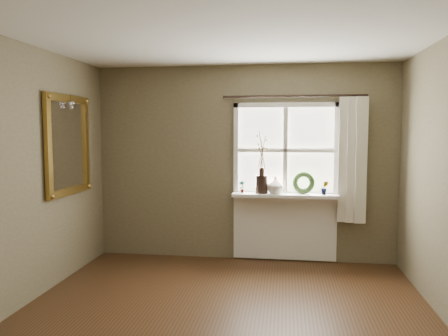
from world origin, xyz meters
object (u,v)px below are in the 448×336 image
dark_jug (262,184)px  gilt_mirror (68,145)px  cream_vase (275,185)px  wreath (303,185)px

dark_jug → gilt_mirror: size_ratio=0.20×
cream_vase → wreath: (0.36, 0.04, -0.00)m
dark_jug → gilt_mirror: (-2.21, -0.88, 0.53)m
cream_vase → gilt_mirror: bearing=-159.8°
dark_jug → wreath: wreath is taller
dark_jug → gilt_mirror: bearing=-158.3°
wreath → gilt_mirror: size_ratio=0.25×
cream_vase → dark_jug: bearing=180.0°
wreath → gilt_mirror: (-2.75, -0.92, 0.54)m
dark_jug → wreath: size_ratio=0.81×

